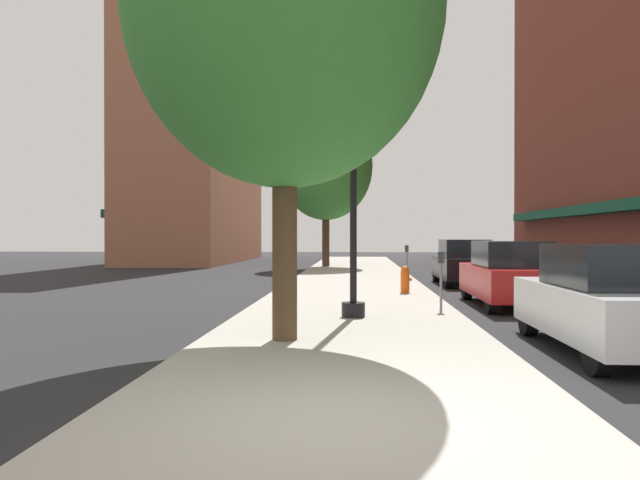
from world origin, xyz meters
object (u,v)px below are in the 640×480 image
Objects in this scene: fire_hydrant at (405,279)px; parking_meter_near at (407,258)px; parking_meter_far at (441,273)px; tree_mid at (285,5)px; car_black at (464,263)px; tree_near at (326,167)px; car_red at (509,275)px; lamppost at (353,167)px; car_white at (611,300)px.

parking_meter_near is (0.50, 5.85, 0.43)m from fire_hydrant.
parking_meter_near is 9.92m from parking_meter_far.
tree_mid is 14.56m from car_black.
car_red is at bearing -72.63° from tree_near.
lamppost is at bearing -105.03° from fire_hydrant.
tree_near is 19.37m from car_red.
parking_meter_near is at bearing 85.11° from fire_hydrant.
parking_meter_far is at bearing -82.99° from fire_hydrant.
car_black reaches higher than fire_hydrant.
tree_near is 23.95m from tree_mid.
car_black is at bearing 77.21° from parking_meter_far.
car_red is (5.60, -17.91, -4.79)m from tree_near.
lamppost reaches higher than parking_meter_near.
tree_mid is at bearing -88.56° from tree_near.
car_black is at bearing 68.73° from tree_mid.
lamppost is at bearing -85.45° from tree_near.
car_black is at bearing -63.21° from tree_near.
tree_near is at bearing 100.51° from parking_meter_far.
parking_meter_near is 15.19m from tree_mid.
tree_near is at bearing 102.26° from car_white.
tree_near is at bearing 101.41° from fire_hydrant.
car_red reaches higher than fire_hydrant.
tree_mid is 6.85m from car_white.
lamppost is 1.37× the size of car_white.
car_black reaches higher than parking_meter_near.
parking_meter_far is at bearing 112.67° from car_white.
fire_hydrant is 5.89m from parking_meter_near.
car_black is at bearing 68.58° from lamppost.
fire_hydrant is 0.18× the size of car_red.
tree_near is (-3.15, 15.62, 5.08)m from fire_hydrant.
car_red is at bearing -91.84° from car_black.
parking_meter_near is 2.36m from car_black.
lamppost is at bearing -143.03° from car_red.
lamppost is 11.72m from parking_meter_near.
car_black is (5.60, -11.10, -4.79)m from tree_near.
fire_hydrant is 3.37m from car_red.
fire_hydrant is 4.13m from parking_meter_far.
car_black is (1.95, -1.33, -0.14)m from parking_meter_near.
car_white is at bearing -82.30° from parking_meter_near.
parking_meter_near is 11.42m from tree_near.
car_black is (5.00, 12.85, -4.68)m from tree_mid.
parking_meter_far is (0.00, -9.92, 0.00)m from parking_meter_near.
parking_meter_far is (1.97, 1.41, -2.25)m from lamppost.
parking_meter_far is 8.81m from car_black.
car_white reaches higher than parking_meter_near.
tree_mid is at bearing -125.65° from parking_meter_far.
lamppost is at bearing 141.04° from car_white.
tree_mid is at bearing -107.02° from fire_hydrant.
tree_near is 1.96× the size of car_white.
tree_near is 1.96× the size of car_red.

